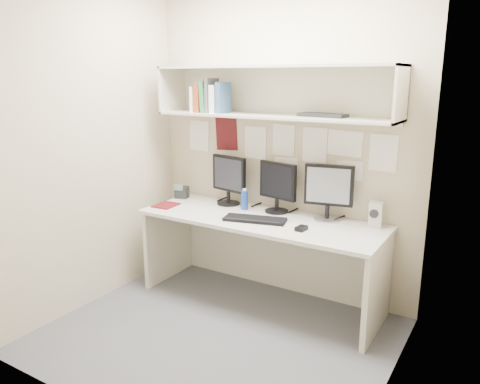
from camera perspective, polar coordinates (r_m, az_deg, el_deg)
The scene contains 19 objects.
floor at distance 3.57m, azimuth -2.85°, elevation -17.08°, with size 2.40×2.00×0.01m, color #4D4D52.
wall_back at distance 3.96m, azimuth 5.11°, elevation 6.07°, with size 2.40×0.02×2.60m, color #B9AA8D.
wall_front at distance 2.37m, azimuth -16.93°, elevation 0.24°, with size 2.40×0.02×2.60m, color #B9AA8D.
wall_left at distance 3.90m, azimuth -17.89°, elevation 5.35°, with size 0.02×2.00×2.60m, color #B9AA8D.
wall_right at distance 2.63m, azimuth 18.97°, elevation 1.41°, with size 0.02×2.00×2.60m, color #B9AA8D.
desk at distance 3.90m, azimuth 2.50°, elevation -8.25°, with size 2.00×0.70×0.73m.
overhead_hutch at distance 3.80m, azimuth 4.28°, elevation 12.12°, with size 2.00×0.38×0.40m.
pinned_papers at distance 3.96m, azimuth 5.05°, elevation 5.34°, with size 1.92×0.01×0.48m, color white, non-canonical shape.
monitor_left at distance 4.12m, azimuth -1.37°, elevation 1.74°, with size 0.37×0.20×0.43m.
monitor_center at distance 3.89m, azimuth 4.60°, elevation 0.88°, with size 0.36×0.20×0.42m.
monitor_right at distance 3.72m, azimuth 10.75°, elevation 0.24°, with size 0.38×0.21×0.44m.
keyboard at distance 3.69m, azimuth 1.83°, elevation -3.35°, with size 0.49×0.17×0.02m, color black.
mouse at distance 3.49m, azimuth 7.48°, elevation -4.41°, with size 0.06×0.10×0.03m, color black.
speaker at distance 3.67m, azimuth 16.21°, elevation -2.65°, with size 0.11×0.11×0.19m.
blue_bottle at distance 3.98m, azimuth 0.55°, elevation -0.94°, with size 0.06×0.06×0.18m.
maroon_notebook at distance 4.16m, azimuth -9.02°, elevation -1.59°, with size 0.18×0.21×0.01m, color #5A0F13.
desk_phone at distance 4.41m, azimuth -7.12°, elevation -0.01°, with size 0.14×0.13×0.14m.
book_stack at distance 4.00m, azimuth -3.62°, elevation 11.40°, with size 0.31×0.17×0.28m.
hutch_tray at distance 3.62m, azimuth 10.04°, elevation 9.22°, with size 0.37×0.14×0.03m, color black.
Camera 1 is at (1.73, -2.52, 1.83)m, focal length 35.00 mm.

